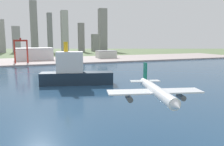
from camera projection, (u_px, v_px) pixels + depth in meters
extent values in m
plane|color=#637850|center=(64.00, 77.00, 256.66)|extent=(2400.00, 2400.00, 0.00)
cube|color=navy|center=(77.00, 87.00, 201.40)|extent=(840.00, 360.00, 0.15)
cube|color=#AD9E9B|center=(46.00, 61.00, 431.44)|extent=(840.00, 140.00, 2.50)
cylinder|color=silver|center=(156.00, 91.00, 80.93)|extent=(12.31, 34.04, 3.66)
cone|color=silver|center=(177.00, 106.00, 62.66)|extent=(4.40, 4.79, 3.48)
cube|color=silver|center=(155.00, 91.00, 82.69)|extent=(34.53, 15.92, 0.50)
cube|color=#0C5947|center=(145.00, 73.00, 95.48)|extent=(1.54, 4.10, 8.79)
cube|color=silver|center=(145.00, 81.00, 95.97)|extent=(12.70, 6.75, 0.36)
cylinder|color=#4C4F54|center=(181.00, 97.00, 83.05)|extent=(3.18, 5.15, 2.02)
cylinder|color=#4C4F54|center=(129.00, 98.00, 80.90)|extent=(3.18, 5.15, 2.02)
cube|color=#192838|center=(77.00, 78.00, 213.31)|extent=(67.37, 32.66, 11.18)
cube|color=silver|center=(70.00, 62.00, 210.50)|extent=(26.27, 19.02, 18.81)
cylinder|color=yellow|center=(66.00, 47.00, 208.15)|extent=(3.77, 3.77, 8.94)
cube|color=#B72D23|center=(15.00, 52.00, 371.92)|extent=(2.20, 2.20, 35.04)
cube|color=#B72D23|center=(27.00, 52.00, 378.91)|extent=(2.20, 2.20, 35.04)
cube|color=#B72D23|center=(15.00, 52.00, 379.29)|extent=(2.20, 2.20, 35.04)
cube|color=#B72D23|center=(27.00, 52.00, 386.28)|extent=(2.20, 2.20, 35.04)
cube|color=#B72D23|center=(20.00, 41.00, 376.35)|extent=(21.72, 10.00, 2.80)
cube|color=#B72D23|center=(20.00, 39.00, 367.52)|extent=(2.60, 36.58, 2.60)
cube|color=white|center=(34.00, 54.00, 443.18)|extent=(67.61, 38.08, 20.87)
cube|color=gray|center=(34.00, 48.00, 441.58)|extent=(68.97, 38.84, 1.20)
cube|color=silver|center=(106.00, 54.00, 483.72)|extent=(39.49, 23.87, 13.93)
cube|color=gray|center=(106.00, 51.00, 482.62)|extent=(40.28, 24.35, 1.20)
cube|color=#969497|center=(0.00, 36.00, 696.07)|extent=(26.44, 17.33, 99.37)
cube|color=#95959B|center=(16.00, 39.00, 723.42)|extent=(24.20, 17.26, 80.86)
cube|color=gray|center=(34.00, 27.00, 727.62)|extent=(21.28, 24.01, 158.52)
cube|color=slate|center=(50.00, 33.00, 732.22)|extent=(14.13, 23.43, 122.03)
cube|color=#9DA1A0|center=(65.00, 31.00, 744.57)|extent=(20.53, 27.12, 130.90)
cube|color=gray|center=(81.00, 37.00, 754.74)|extent=(18.65, 15.22, 92.69)
cube|color=gray|center=(95.00, 43.00, 776.44)|extent=(21.64, 20.25, 57.32)
cube|color=gray|center=(103.00, 30.00, 833.82)|extent=(27.71, 25.38, 148.43)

